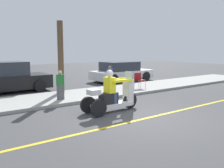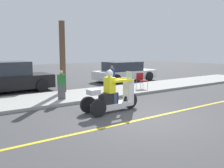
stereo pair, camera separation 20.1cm
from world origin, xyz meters
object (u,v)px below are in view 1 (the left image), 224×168
motorcycle_trike (112,97)px  parked_car_lot_center (5,78)px  parked_car_lot_left (121,72)px  spectator_mid_group (60,86)px  folding_chair_set_back (139,79)px  tree_trunk (61,57)px  spectator_with_child (110,78)px

motorcycle_trike → parked_car_lot_center: size_ratio=0.52×
motorcycle_trike → parked_car_lot_left: bearing=48.6°
spectator_mid_group → folding_chair_set_back: bearing=3.7°
parked_car_lot_center → parked_car_lot_left: bearing=-0.4°
parked_car_lot_center → tree_trunk: size_ratio=1.25×
parked_car_lot_left → parked_car_lot_center: bearing=179.6°
motorcycle_trike → tree_trunk: tree_trunk is taller
spectator_with_child → parked_car_lot_center: 5.41m
motorcycle_trike → spectator_with_child: 4.47m
motorcycle_trike → spectator_with_child: bearing=54.4°
spectator_mid_group → spectator_with_child: bearing=17.7°
spectator_with_child → parked_car_lot_center: parked_car_lot_center is taller
parked_car_lot_left → tree_trunk: size_ratio=1.29×
spectator_with_child → parked_car_lot_left: bearing=42.3°
parked_car_lot_center → spectator_with_child: bearing=-32.1°
folding_chair_set_back → tree_trunk: tree_trunk is taller
motorcycle_trike → parked_car_lot_left: size_ratio=0.51×
spectator_mid_group → folding_chair_set_back: size_ratio=1.49×
folding_chair_set_back → parked_car_lot_center: 7.01m
parked_car_lot_center → parked_car_lot_left: parked_car_lot_center is taller
spectator_mid_group → tree_trunk: size_ratio=0.35×
tree_trunk → folding_chair_set_back: bearing=-18.8°
spectator_mid_group → tree_trunk: (0.84, 1.65, 1.13)m
motorcycle_trike → tree_trunk: bearing=89.2°
parked_car_lot_left → tree_trunk: tree_trunk is taller
spectator_mid_group → parked_car_lot_left: size_ratio=0.28×
spectator_mid_group → tree_trunk: tree_trunk is taller
parked_car_lot_center → parked_car_lot_left: size_ratio=0.97×
tree_trunk → parked_car_lot_left: bearing=21.7°
parked_car_lot_left → tree_trunk: bearing=-158.3°
motorcycle_trike → parked_car_lot_center: bearing=107.0°
parked_car_lot_left → spectator_with_child: bearing=-137.7°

